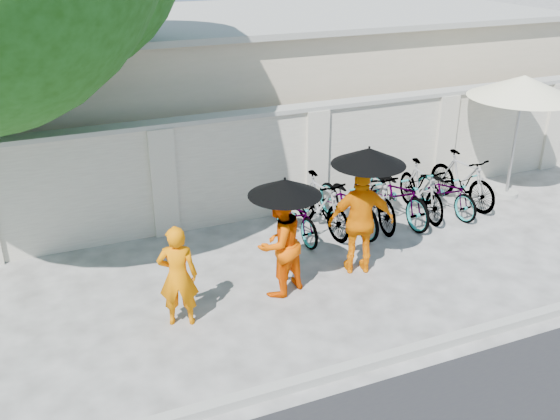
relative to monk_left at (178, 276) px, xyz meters
name	(u,v)px	position (x,y,z in m)	size (l,w,h in m)	color
ground	(284,307)	(1.49, -0.20, -0.75)	(80.00, 80.00, 0.00)	beige
kerb	(338,372)	(1.49, -1.90, -0.69)	(40.00, 0.16, 0.12)	#A2A199
compound_wall	(266,165)	(2.49, 3.00, 0.25)	(20.00, 0.30, 2.00)	beige
building_behind	(246,87)	(3.49, 6.80, 0.85)	(14.00, 6.00, 3.20)	beige
monk_left	(178,276)	(0.00, 0.00, 0.00)	(0.55, 0.36, 1.50)	orange
monk_center	(279,243)	(1.60, 0.22, 0.08)	(0.81, 0.63, 1.67)	#FF5900
parasol_center	(285,187)	(1.65, 0.14, 1.00)	(1.07, 1.07, 0.93)	black
monk_right	(361,221)	(3.05, 0.32, 0.13)	(1.04, 0.43, 1.77)	orange
parasol_right	(369,156)	(3.07, 0.24, 1.24)	(1.14, 1.14, 1.12)	black
patio_umbrella	(523,88)	(7.46, 1.88, 1.53)	(2.79, 2.79, 2.52)	#A2A199
bike_0	(295,214)	(2.61, 1.88, -0.32)	(0.58, 1.66, 0.87)	#A4A4A4
bike_1	(321,204)	(3.13, 1.91, -0.22)	(0.50, 1.78, 1.07)	#A4A4A4
bike_2	(348,202)	(3.66, 1.83, -0.24)	(0.68, 1.94, 1.02)	#A4A4A4
bike_3	(374,196)	(4.19, 1.80, -0.20)	(0.52, 1.84, 1.11)	#A4A4A4
bike_4	(398,194)	(4.71, 1.80, -0.23)	(0.69, 1.97, 1.04)	#A4A4A4
bike_5	(421,189)	(5.24, 1.80, -0.23)	(0.49, 1.74, 1.04)	#A4A4A4
bike_6	(446,191)	(5.77, 1.72, -0.31)	(0.58, 1.67, 0.88)	#A4A4A4
bike_7	(462,179)	(6.29, 1.91, -0.22)	(0.50, 1.77, 1.06)	#A4A4A4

